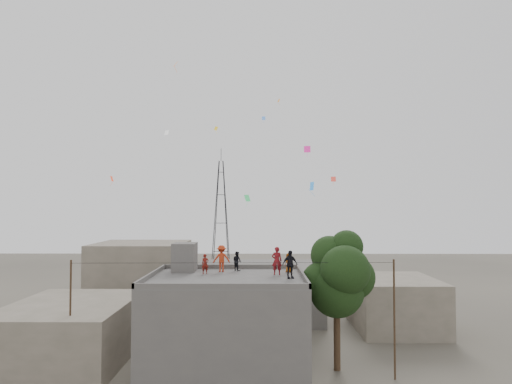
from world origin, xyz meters
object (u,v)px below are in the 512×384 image
(stair_head_box, at_px, (185,257))
(transmission_tower, at_px, (221,217))
(tree, at_px, (339,276))
(person_red_adult, at_px, (277,261))
(person_dark_adult, at_px, (290,264))

(stair_head_box, distance_m, transmission_tower, 37.46)
(tree, bearing_deg, person_red_adult, 174.04)
(stair_head_box, xyz_separation_m, transmission_tower, (-0.80, 37.40, 1.97))
(tree, distance_m, transmission_tower, 41.12)
(tree, xyz_separation_m, person_dark_adult, (-3.31, -1.02, 0.89))
(tree, distance_m, person_dark_adult, 3.57)
(transmission_tower, distance_m, person_dark_adult, 41.27)
(transmission_tower, bearing_deg, tree, -73.91)
(transmission_tower, xyz_separation_m, person_red_adult, (7.28, -38.98, -2.03))
(stair_head_box, bearing_deg, tree, -10.74)
(transmission_tower, distance_m, person_red_adult, 39.70)
(stair_head_box, height_order, transmission_tower, transmission_tower)
(person_red_adult, bearing_deg, transmission_tower, -76.58)
(stair_head_box, bearing_deg, person_dark_adult, -22.60)
(tree, distance_m, person_red_adult, 4.21)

